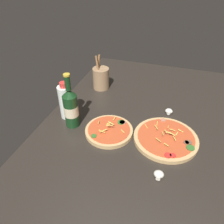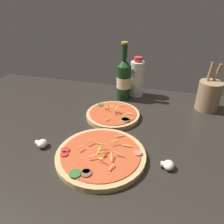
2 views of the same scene
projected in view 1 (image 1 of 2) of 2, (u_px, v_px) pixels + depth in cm
name	position (u px, v px, depth cm)	size (l,w,h in cm)	color
counter_slab	(134.00, 135.00, 101.86)	(160.00, 90.00, 2.50)	#28231E
pizza_near	(166.00, 138.00, 96.94)	(28.41, 28.41, 5.68)	tan
pizza_far	(109.00, 131.00, 101.00)	(22.09, 22.09, 5.31)	tan
beer_bottle	(71.00, 107.00, 100.48)	(6.75, 6.75, 26.97)	#143819
oil_bottle	(66.00, 101.00, 106.64)	(6.68, 6.68, 19.33)	silver
mushroom_left	(169.00, 111.00, 112.81)	(3.98, 3.79, 2.66)	white
mushroom_right	(159.00, 175.00, 80.68)	(4.02, 3.82, 2.68)	white
utensil_crock	(101.00, 78.00, 131.46)	(9.79, 9.79, 20.72)	#9E7A56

